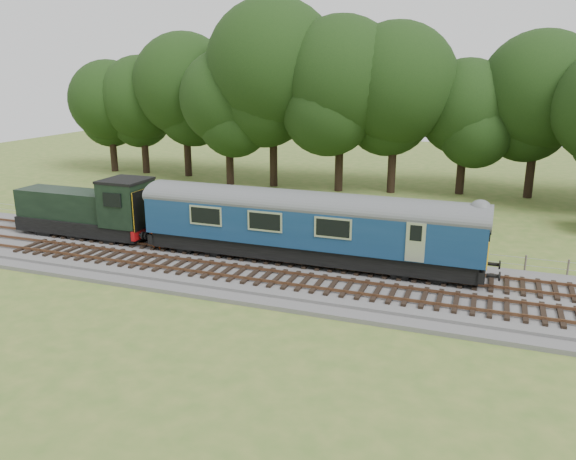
% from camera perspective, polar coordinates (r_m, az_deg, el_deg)
% --- Properties ---
extents(ground, '(120.00, 120.00, 0.00)m').
position_cam_1_polar(ground, '(28.60, 2.75, -4.96)').
color(ground, '#496C27').
rests_on(ground, ground).
extents(ballast, '(70.00, 7.00, 0.35)m').
position_cam_1_polar(ballast, '(28.53, 2.75, -4.63)').
color(ballast, '#4C4C4F').
rests_on(ballast, ground).
extents(track_north, '(67.20, 2.40, 0.21)m').
position_cam_1_polar(track_north, '(29.71, 3.58, -3.30)').
color(track_north, black).
rests_on(track_north, ballast).
extents(track_south, '(67.20, 2.40, 0.21)m').
position_cam_1_polar(track_south, '(27.03, 1.73, -5.27)').
color(track_south, black).
rests_on(track_south, ballast).
extents(fence, '(64.00, 0.12, 1.00)m').
position_cam_1_polar(fence, '(32.67, 5.14, -2.30)').
color(fence, '#6B6054').
rests_on(fence, ground).
extents(tree_line, '(70.00, 8.00, 18.00)m').
position_cam_1_polar(tree_line, '(49.23, 10.54, 3.71)').
color(tree_line, black).
rests_on(tree_line, ground).
extents(dmu_railcar, '(18.05, 2.86, 3.88)m').
position_cam_1_polar(dmu_railcar, '(29.33, 1.96, 0.94)').
color(dmu_railcar, black).
rests_on(dmu_railcar, ground).
extents(shunter_loco, '(8.92, 2.60, 3.38)m').
position_cam_1_polar(shunter_loco, '(36.21, -19.47, 1.89)').
color(shunter_loco, black).
rests_on(shunter_loco, ground).
extents(worker, '(0.76, 0.74, 1.76)m').
position_cam_1_polar(worker, '(32.67, -13.23, -0.42)').
color(worker, '#FF540D').
rests_on(worker, ballast).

